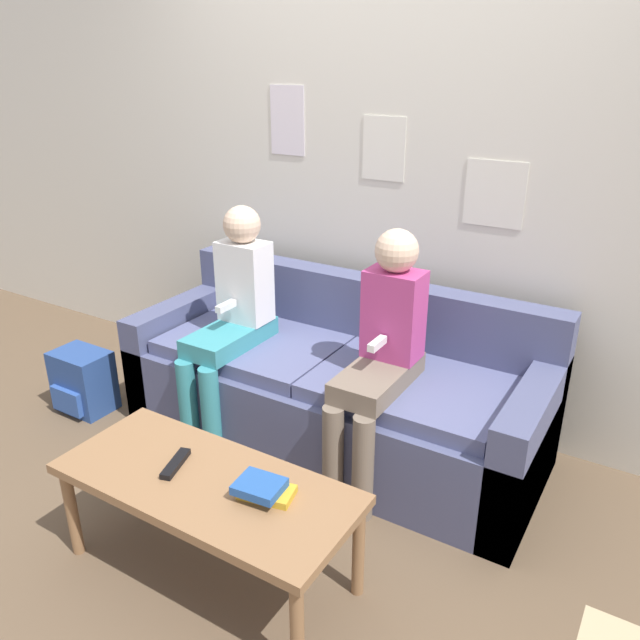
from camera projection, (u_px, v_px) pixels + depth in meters
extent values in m
plane|color=brown|center=(277.00, 491.00, 2.75)|extent=(10.00, 10.00, 0.00)
cube|color=silver|center=(386.00, 162.00, 3.02)|extent=(8.00, 0.06, 2.60)
cube|color=silver|center=(287.00, 121.00, 3.20)|extent=(0.21, 0.00, 0.34)
cube|color=white|center=(384.00, 149.00, 2.97)|extent=(0.22, 0.00, 0.30)
cube|color=white|center=(495.00, 194.00, 2.77)|extent=(0.27, 0.00, 0.29)
cube|color=#4C5175|center=(331.00, 405.00, 3.04)|extent=(2.01, 0.77, 0.41)
cube|color=#4C5175|center=(363.00, 311.00, 3.14)|extent=(2.01, 0.14, 0.37)
cube|color=#4C5175|center=(186.00, 347.00, 3.46)|extent=(0.14, 0.77, 0.57)
cube|color=#4C5175|center=(527.00, 449.00, 2.56)|extent=(0.14, 0.77, 0.57)
cube|color=slate|center=(254.00, 344.00, 3.12)|extent=(0.85, 0.61, 0.07)
cube|color=slate|center=(411.00, 387.00, 2.71)|extent=(0.85, 0.61, 0.07)
cube|color=#8E6642|center=(205.00, 484.00, 2.17)|extent=(1.09, 0.47, 0.04)
cylinder|color=#8E6642|center=(72.00, 512.00, 2.34)|extent=(0.04, 0.04, 0.38)
cylinder|color=#8E6642|center=(297.00, 631.00, 1.85)|extent=(0.04, 0.04, 0.38)
cylinder|color=#8E6642|center=(148.00, 460.00, 2.65)|extent=(0.04, 0.04, 0.38)
cylinder|color=#8E6642|center=(358.00, 550.00, 2.16)|extent=(0.04, 0.04, 0.38)
cylinder|color=teal|center=(188.00, 406.00, 2.96)|extent=(0.09, 0.09, 0.48)
cylinder|color=teal|center=(211.00, 414.00, 2.89)|extent=(0.09, 0.09, 0.48)
cube|color=teal|center=(230.00, 337.00, 3.01)|extent=(0.23, 0.49, 0.09)
cube|color=white|center=(245.00, 281.00, 3.02)|extent=(0.24, 0.16, 0.40)
sphere|color=beige|center=(242.00, 224.00, 2.92)|extent=(0.18, 0.18, 0.18)
cube|color=white|center=(226.00, 306.00, 2.94)|extent=(0.03, 0.12, 0.03)
cylinder|color=#756656|center=(333.00, 458.00, 2.58)|extent=(0.09, 0.09, 0.48)
cylinder|color=#756656|center=(363.00, 468.00, 2.51)|extent=(0.09, 0.09, 0.48)
cube|color=#756656|center=(378.00, 377.00, 2.63)|extent=(0.23, 0.49, 0.09)
cube|color=#B73D7F|center=(394.00, 314.00, 2.64)|extent=(0.24, 0.16, 0.39)
sphere|color=beige|center=(397.00, 251.00, 2.54)|extent=(0.18, 0.18, 0.18)
cube|color=white|center=(377.00, 344.00, 2.56)|extent=(0.03, 0.12, 0.03)
cube|color=black|center=(176.00, 464.00, 2.23)|extent=(0.09, 0.17, 0.02)
cube|color=gold|center=(267.00, 492.00, 2.08)|extent=(0.20, 0.14, 0.03)
cube|color=#23519E|center=(259.00, 486.00, 2.06)|extent=(0.17, 0.14, 0.03)
cube|color=#284789|center=(84.00, 381.00, 3.34)|extent=(0.30, 0.21, 0.33)
cube|color=#3055A5|center=(67.00, 401.00, 3.27)|extent=(0.21, 0.03, 0.13)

